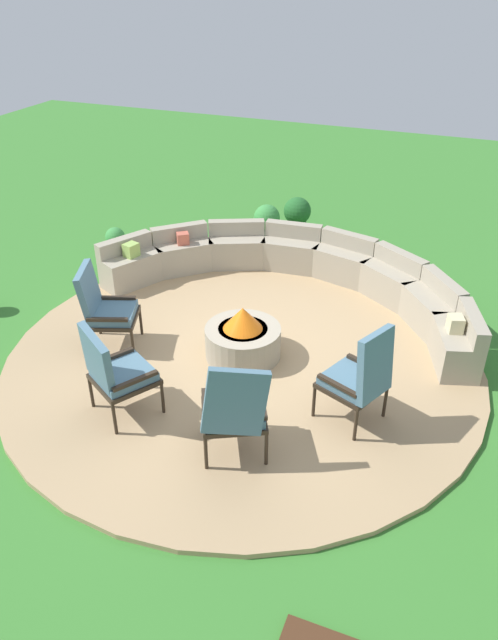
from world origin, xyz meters
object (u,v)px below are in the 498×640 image
Objects in this scene: curved_stone_bench at (300,274)px; potted_plant_1 at (297,214)px; fire_pit at (243,338)px; lounge_chair_front_left at (104,307)px; lounge_chair_back_left at (234,408)px; potted_plant_4 at (267,220)px; potted_plant_3 at (116,244)px; lounge_chair_back_right at (361,376)px; lounge_chair_front_right at (115,371)px.

curved_stone_bench reaches higher than potted_plant_1.
potted_plant_1 is (-0.60, 4.05, 0.03)m from fire_pit.
curved_stone_bench is 4.95× the size of lounge_chair_front_left.
curved_stone_bench is 4.74× the size of lounge_chair_back_left.
curved_stone_bench is 2.89m from lounge_chair_front_left.
potted_plant_1 is 0.61m from potted_plant_4.
curved_stone_bench is at bearing 121.10° from lounge_chair_front_left.
curved_stone_bench is at bearing -71.29° from potted_plant_1.
lounge_chair_back_right is at bearing -28.80° from potted_plant_3.
lounge_chair_back_right is at bearing -65.42° from potted_plant_1.
lounge_chair_front_left is at bearing -98.90° from potted_plant_4.
lounge_chair_front_left is 2.51m from lounge_chair_back_left.
curved_stone_bench is 3.47m from lounge_chair_front_right.
lounge_chair_back_right reaches higher than fire_pit.
fire_pit is 1.73m from lounge_chair_front_left.
lounge_chair_front_left reaches higher than fire_pit.
lounge_chair_front_right reaches higher than lounge_chair_front_left.
fire_pit is 3.75m from potted_plant_4.
potted_plant_1 is (-1.17, 5.66, -0.28)m from lounge_chair_back_left.
potted_plant_4 is (-1.01, 3.61, 0.01)m from fire_pit.
lounge_chair_back_left is 4.85m from potted_plant_3.
lounge_chair_back_left reaches higher than lounge_chair_front_right.
lounge_chair_back_right is 5.10m from potted_plant_3.
lounge_chair_front_right reaches higher than fire_pit.
lounge_chair_back_right is at bearing -59.00° from potted_plant_4.
lounge_chair_back_left is at bearing -44.24° from potted_plant_3.
lounge_chair_front_left is at bearing -60.18° from potted_plant_3.
lounge_chair_back_right is at bearing -23.58° from fire_pit.
curved_stone_bench is 8.42× the size of potted_plant_1.
potted_plant_3 is (-1.26, 2.19, -0.28)m from lounge_chair_front_left.
potted_plant_3 is (-4.46, 2.45, -0.30)m from lounge_chair_back_right.
lounge_chair_back_left is 1.88× the size of potted_plant_3.
lounge_chair_back_right is at bearing 64.99° from lounge_chair_front_left.
lounge_chair_back_left is at bearing -78.32° from potted_plant_1.
potted_plant_1 is 1.06× the size of potted_plant_3.
potted_plant_1 is at bearing 108.71° from curved_stone_bench.
curved_stone_bench is at bearing 85.38° from fire_pit.
fire_pit is 0.17× the size of curved_stone_bench.
lounge_chair_front_right is at bearing -106.17° from curved_stone_bench.
lounge_chair_front_left is at bearing -103.09° from potted_plant_1.
potted_plant_3 is at bearing 153.57° from lounge_chair_front_right.
fire_pit is 1.44× the size of potted_plant_1.
potted_plant_3 is (-2.30, -2.28, -0.01)m from potted_plant_1.
lounge_chair_back_left is at bearing -83.08° from curved_stone_bench.
lounge_chair_back_right is (1.41, -2.51, 0.29)m from curved_stone_bench.
curved_stone_bench reaches higher than fire_pit.
lounge_chair_front_left reaches higher than potted_plant_1.
curved_stone_bench is (0.15, 1.83, 0.03)m from fire_pit.
lounge_chair_front_right is 2.51m from lounge_chair_back_right.
lounge_chair_back_left is (0.42, -3.43, 0.28)m from curved_stone_bench.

